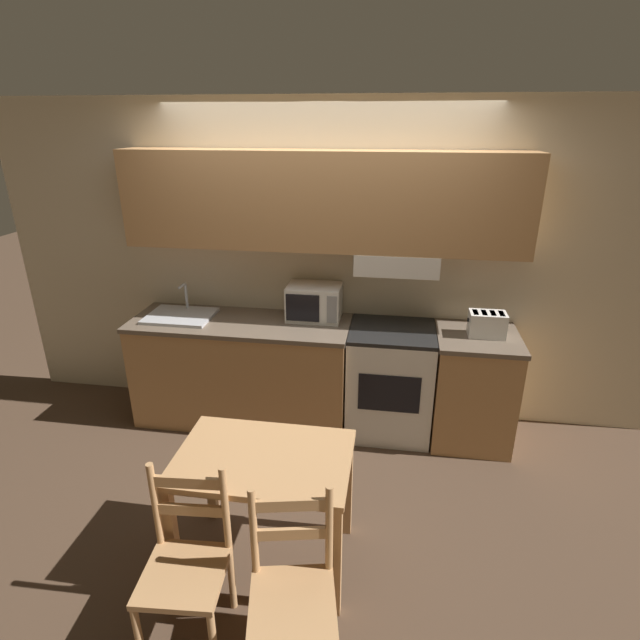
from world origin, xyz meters
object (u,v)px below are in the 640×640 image
at_px(microwave, 314,302).
at_px(chair_left_of_table, 186,565).
at_px(sink_basin, 180,315).
at_px(dining_table, 264,475).
at_px(toaster, 487,324).
at_px(stove_range, 390,381).
at_px(chair_right_of_table, 292,593).

relative_size(microwave, chair_left_of_table, 0.47).
bearing_deg(sink_basin, chair_left_of_table, -67.16).
bearing_deg(microwave, sink_basin, -172.32).
relative_size(dining_table, chair_left_of_table, 1.05).
xyz_separation_m(toaster, sink_basin, (-2.39, 0.00, -0.08)).
bearing_deg(chair_left_of_table, microwave, 77.81).
bearing_deg(stove_range, microwave, 168.10).
height_order(toaster, sink_basin, sink_basin).
distance_m(microwave, dining_table, 1.63).
xyz_separation_m(stove_range, chair_right_of_table, (-0.38, -1.98, -0.02)).
bearing_deg(stove_range, dining_table, -114.13).
height_order(toaster, chair_left_of_table, toaster).
relative_size(toaster, chair_left_of_table, 0.31).
height_order(sink_basin, chair_right_of_table, sink_basin).
xyz_separation_m(microwave, chair_right_of_table, (0.25, -2.12, -0.61)).
relative_size(dining_table, chair_right_of_table, 1.05).
bearing_deg(stove_range, toaster, -1.13).
relative_size(chair_left_of_table, chair_right_of_table, 1.00).
bearing_deg(microwave, chair_right_of_table, -83.24).
distance_m(stove_range, microwave, 0.87).
xyz_separation_m(sink_basin, dining_table, (1.06, -1.43, -0.31)).
xyz_separation_m(microwave, dining_table, (-0.02, -1.57, -0.43)).
bearing_deg(toaster, stove_range, 178.87).
height_order(microwave, sink_basin, microwave).
height_order(toaster, chair_right_of_table, toaster).
bearing_deg(sink_basin, toaster, -0.02).
bearing_deg(dining_table, sink_basin, 126.66).
xyz_separation_m(sink_basin, chair_right_of_table, (1.33, -1.97, -0.48)).
height_order(dining_table, chair_right_of_table, chair_right_of_table).
height_order(stove_range, dining_table, stove_range).
distance_m(microwave, sink_basin, 1.09).
height_order(sink_basin, dining_table, sink_basin).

